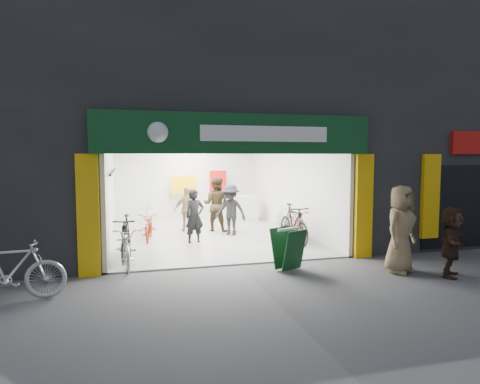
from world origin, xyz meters
name	(u,v)px	position (x,y,z in m)	size (l,w,h in m)	color
ground	(237,266)	(0.00, 0.00, 0.00)	(60.00, 60.00, 0.00)	#56565B
building	(226,104)	(0.91, 4.99, 4.31)	(17.00, 10.27, 8.00)	#232326
bike_left_front	(126,246)	(-2.50, 0.60, 0.47)	(0.63, 1.80, 0.94)	silver
bike_left_midfront	(126,238)	(-2.50, 1.25, 0.55)	(0.51, 1.82, 1.09)	black
bike_left_midback	(149,226)	(-1.80, 3.51, 0.43)	(0.58, 1.65, 0.87)	maroon
bike_left_back	(147,220)	(-1.80, 4.73, 0.47)	(0.44, 1.56, 0.94)	#BBBAC0
bike_right_front	(294,224)	(2.22, 1.98, 0.58)	(0.54, 1.92, 1.15)	black
bike_right_mid	(295,225)	(2.50, 2.57, 0.46)	(0.60, 1.73, 0.91)	maroon
bike_right_back	(285,220)	(2.50, 3.40, 0.48)	(0.45, 1.59, 0.96)	#AEAFB3
parked_bike	(10,271)	(-4.46, -1.36, 0.55)	(0.52, 1.83, 1.10)	silver
customer_a	(195,217)	(-0.56, 2.71, 0.80)	(0.58, 0.38, 1.59)	black
customer_b	(216,204)	(0.45, 4.49, 0.93)	(0.90, 0.70, 1.86)	#362918
customer_c	(230,211)	(0.73, 3.57, 0.82)	(1.07, 0.61, 1.65)	black
customer_d	(188,210)	(-0.48, 4.64, 0.76)	(0.89, 0.37, 1.52)	#8F7953
pedestrian_near	(400,229)	(3.30, -1.48, 0.96)	(0.94, 0.61, 1.91)	#8B7351
pedestrian_far	(451,242)	(4.14, -2.05, 0.75)	(1.39, 0.44, 1.50)	#382419
sandwich_board	(288,248)	(1.00, -0.68, 0.51)	(0.80, 0.80, 0.92)	#0F3F1B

